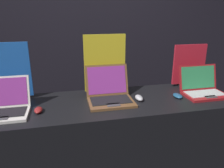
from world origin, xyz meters
TOP-DOWN VIEW (x-y plane):
  - wall_back at (0.00, 1.65)m, footprint 8.00×0.05m
  - display_counter at (0.00, 0.32)m, footprint 2.09×0.64m
  - laptop_front at (-0.81, 0.27)m, footprint 0.34×0.32m
  - mouse_front at (-0.58, 0.23)m, footprint 0.06×0.10m
  - promo_stand_front at (-0.81, 0.55)m, footprint 0.34×0.07m
  - laptop_middle at (-0.02, 0.34)m, footprint 0.37×0.35m
  - mouse_middle at (0.23, 0.30)m, footprint 0.06×0.12m
  - promo_stand_middle at (-0.02, 0.54)m, footprint 0.37×0.07m
  - laptop_back at (0.83, 0.31)m, footprint 0.37×0.30m
  - mouse_back at (0.57, 0.28)m, footprint 0.07×0.11m
  - promo_stand_back at (0.83, 0.56)m, footprint 0.33×0.07m

SIDE VIEW (x-z plane):
  - display_counter at x=0.00m, z-range 0.00..0.86m
  - mouse_back at x=0.57m, z-range 0.86..0.89m
  - mouse_front at x=-0.58m, z-range 0.86..0.90m
  - mouse_middle at x=0.23m, z-range 0.86..0.90m
  - laptop_back at x=0.83m, z-range 0.80..1.04m
  - laptop_front at x=-0.81m, z-range 0.80..1.04m
  - laptop_middle at x=-0.02m, z-range 0.79..1.06m
  - promo_stand_back at x=0.83m, z-range 0.85..1.26m
  - promo_stand_front at x=-0.81m, z-range 0.85..1.33m
  - promo_stand_middle at x=-0.02m, z-range 0.85..1.38m
  - wall_back at x=0.00m, z-range 0.00..2.80m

